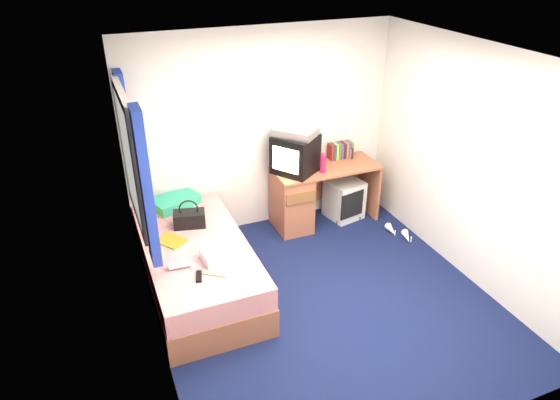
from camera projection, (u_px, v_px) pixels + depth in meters
name	position (u px, v px, depth m)	size (l,w,h in m)	color
ground	(324.00, 300.00, 5.00)	(3.40, 3.40, 0.00)	#0C1438
room_shell	(331.00, 169.00, 4.31)	(3.40, 3.40, 3.40)	white
bed	(197.00, 265.00, 5.07)	(1.01, 2.00, 0.54)	#A86446
pillow	(175.00, 201.00, 5.59)	(0.51, 0.32, 0.11)	teal
desk	(304.00, 195.00, 6.12)	(1.30, 0.55, 0.75)	#A86446
storage_cube	(344.00, 199.00, 6.37)	(0.40, 0.40, 0.50)	silver
crt_tv	(295.00, 154.00, 5.81)	(0.61, 0.61, 0.45)	black
vcr	(296.00, 132.00, 5.68)	(0.46, 0.33, 0.09)	silver
book_row	(340.00, 150.00, 6.23)	(0.31, 0.13, 0.20)	maroon
picture_frame	(351.00, 152.00, 6.25)	(0.02, 0.12, 0.14)	black
pink_water_bottle	(323.00, 164.00, 5.85)	(0.07, 0.07, 0.22)	#D11D4D
aerosol_can	(311.00, 161.00, 5.98)	(0.05, 0.05, 0.17)	silver
handbag	(189.00, 218.00, 5.19)	(0.36, 0.25, 0.30)	black
towel	(217.00, 255.00, 4.67)	(0.28, 0.24, 0.09)	silver
magazine	(171.00, 241.00, 4.96)	(0.21, 0.28, 0.01)	yellow
water_bottle	(180.00, 265.00, 4.56)	(0.07, 0.07, 0.20)	silver
colour_swatch_fan	(215.00, 274.00, 4.49)	(0.22, 0.06, 0.01)	gold
remote_control	(199.00, 276.00, 4.44)	(0.05, 0.16, 0.02)	black
window_assembly	(134.00, 161.00, 4.54)	(0.11, 1.42, 1.40)	silver
white_heels	(399.00, 234.00, 6.03)	(0.23, 0.43, 0.09)	white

